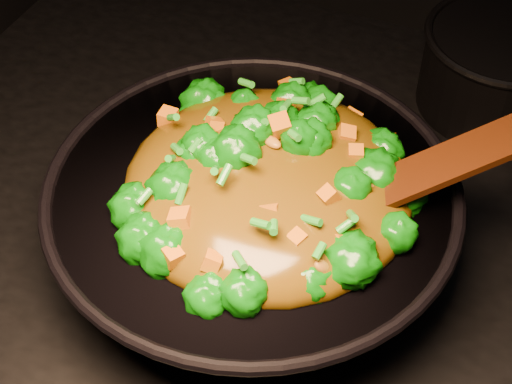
% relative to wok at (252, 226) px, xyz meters
% --- Properties ---
extents(wok, '(0.48, 0.48, 0.12)m').
position_rel_wok_xyz_m(wok, '(0.00, 0.00, 0.00)').
color(wok, black).
rests_on(wok, stovetop).
extents(stir_fry, '(0.39, 0.39, 0.10)m').
position_rel_wok_xyz_m(stir_fry, '(0.02, 0.00, 0.11)').
color(stir_fry, '#0C7208').
rests_on(stir_fry, wok).
extents(spatula, '(0.26, 0.20, 0.12)m').
position_rel_wok_xyz_m(spatula, '(0.17, 0.05, 0.11)').
color(spatula, '#321707').
rests_on(spatula, wok).
extents(back_pot, '(0.24, 0.24, 0.12)m').
position_rel_wok_xyz_m(back_pot, '(0.19, 0.38, -0.00)').
color(back_pot, black).
rests_on(back_pot, stovetop).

